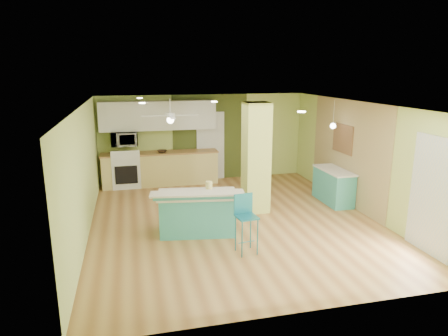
{
  "coord_description": "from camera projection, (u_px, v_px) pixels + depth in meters",
  "views": [
    {
      "loc": [
        -2.09,
        -7.89,
        3.19
      ],
      "look_at": [
        -0.12,
        0.4,
        1.08
      ],
      "focal_mm": 32.0,
      "sensor_mm": 36.0,
      "label": 1
    }
  ],
  "objects": [
    {
      "name": "canister",
      "position": [
        209.0,
        186.0,
        8.05
      ],
      "size": [
        0.13,
        0.13,
        0.18
      ],
      "primitive_type": "cylinder",
      "color": "yellow",
      "rests_on": "peninsula"
    },
    {
      "name": "wall_back",
      "position": [
        203.0,
        138.0,
        11.7
      ],
      "size": [
        6.0,
        0.01,
        2.5
      ],
      "primitive_type": "cube",
      "color": "#BED371",
      "rests_on": "floor"
    },
    {
      "name": "floor",
      "position": [
        234.0,
        220.0,
        8.69
      ],
      "size": [
        6.0,
        7.0,
        0.01
      ],
      "primitive_type": "cube",
      "color": "#946134",
      "rests_on": "ground"
    },
    {
      "name": "pendant_lamp",
      "position": [
        333.0,
        126.0,
        9.54
      ],
      "size": [
        0.14,
        0.14,
        0.69
      ],
      "color": "white",
      "rests_on": "ceiling"
    },
    {
      "name": "bar_stool",
      "position": [
        245.0,
        214.0,
        7.05
      ],
      "size": [
        0.39,
        0.39,
        1.06
      ],
      "rotation": [
        0.0,
        0.0,
        0.13
      ],
      "color": "#1D6C84",
      "rests_on": "floor"
    },
    {
      "name": "wall_left",
      "position": [
        84.0,
        173.0,
        7.71
      ],
      "size": [
        0.01,
        7.0,
        2.5
      ],
      "primitive_type": "cube",
      "color": "#BED371",
      "rests_on": "floor"
    },
    {
      "name": "ceiling_fan",
      "position": [
        170.0,
        116.0,
        9.83
      ],
      "size": [
        1.41,
        1.41,
        0.61
      ],
      "color": "white",
      "rests_on": "ceiling"
    },
    {
      "name": "ceiling",
      "position": [
        234.0,
        104.0,
        8.09
      ],
      "size": [
        6.0,
        7.0,
        0.01
      ],
      "primitive_type": "cube",
      "color": "white",
      "rests_on": "wall_back"
    },
    {
      "name": "stove",
      "position": [
        126.0,
        171.0,
        11.09
      ],
      "size": [
        0.76,
        0.66,
        1.08
      ],
      "color": "white",
      "rests_on": "floor"
    },
    {
      "name": "wall_front",
      "position": [
        304.0,
        226.0,
        5.08
      ],
      "size": [
        6.0,
        0.01,
        2.5
      ],
      "primitive_type": "cube",
      "color": "#BED371",
      "rests_on": "floor"
    },
    {
      "name": "microwave",
      "position": [
        124.0,
        139.0,
        10.88
      ],
      "size": [
        0.7,
        0.48,
        0.39
      ],
      "primitive_type": "imported",
      "color": "silver",
      "rests_on": "wall_back"
    },
    {
      "name": "wood_panel",
      "position": [
        347.0,
        152.0,
        9.63
      ],
      "size": [
        0.02,
        3.4,
        2.5
      ],
      "primitive_type": "cube",
      "color": "#998057",
      "rests_on": "floor"
    },
    {
      "name": "upper_cabinets",
      "position": [
        158.0,
        116.0,
        11.06
      ],
      "size": [
        3.2,
        0.34,
        0.8
      ],
      "primitive_type": "cube",
      "color": "silver",
      "rests_on": "wall_back"
    },
    {
      "name": "fruit_bowl",
      "position": [
        162.0,
        151.0,
        11.12
      ],
      "size": [
        0.32,
        0.32,
        0.07
      ],
      "primitive_type": "imported",
      "rotation": [
        0.0,
        0.0,
        -0.17
      ],
      "color": "#352315",
      "rests_on": "kitchen_run"
    },
    {
      "name": "interior_door",
      "position": [
        210.0,
        146.0,
        11.76
      ],
      "size": [
        0.82,
        0.05,
        2.0
      ],
      "primitive_type": "cube",
      "color": "silver",
      "rests_on": "floor"
    },
    {
      "name": "wall_right",
      "position": [
        362.0,
        157.0,
        9.06
      ],
      "size": [
        0.01,
        7.0,
        2.5
      ],
      "primitive_type": "cube",
      "color": "#BED371",
      "rests_on": "floor"
    },
    {
      "name": "wall_decor",
      "position": [
        343.0,
        139.0,
        9.74
      ],
      "size": [
        0.03,
        0.9,
        0.7
      ],
      "primitive_type": "cube",
      "color": "brown",
      "rests_on": "wood_panel"
    },
    {
      "name": "peninsula",
      "position": [
        197.0,
        212.0,
        7.93
      ],
      "size": [
        1.8,
        1.17,
        0.94
      ],
      "rotation": [
        0.0,
        0.0,
        -0.15
      ],
      "color": "teal",
      "rests_on": "floor"
    },
    {
      "name": "kitchen_run",
      "position": [
        161.0,
        168.0,
        11.31
      ],
      "size": [
        3.25,
        0.63,
        0.94
      ],
      "color": "#D8C371",
      "rests_on": "floor"
    },
    {
      "name": "olive_accent",
      "position": [
        210.0,
        137.0,
        11.73
      ],
      "size": [
        2.2,
        0.02,
        2.5
      ],
      "primitive_type": "cube",
      "color": "#434E1F",
      "rests_on": "floor"
    },
    {
      "name": "side_counter",
      "position": [
        333.0,
        186.0,
        9.79
      ],
      "size": [
        0.55,
        1.29,
        0.83
      ],
      "color": "teal",
      "rests_on": "floor"
    },
    {
      "name": "column",
      "position": [
        256.0,
        158.0,
        9.01
      ],
      "size": [
        0.55,
        0.55,
        2.5
      ],
      "primitive_type": "cube",
      "color": "#C1CB5E",
      "rests_on": "floor"
    },
    {
      "name": "french_door",
      "position": [
        432.0,
        196.0,
        6.93
      ],
      "size": [
        0.04,
        1.08,
        2.1
      ],
      "primitive_type": "cube",
      "color": "silver",
      "rests_on": "floor"
    }
  ]
}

